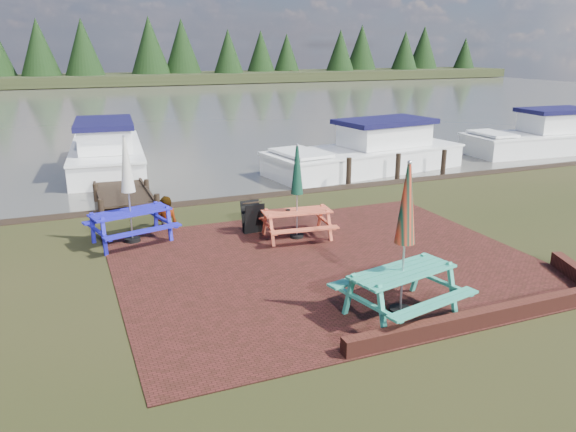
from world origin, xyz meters
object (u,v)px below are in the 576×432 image
at_px(boat_jetty, 107,153).
at_px(boat_near, 369,155).
at_px(boat_far, 542,139).
at_px(person, 165,197).
at_px(jetty, 114,176).
at_px(picnic_table_teal, 403,264).
at_px(chalkboard, 253,217).
at_px(picnic_table_red, 297,206).
at_px(picnic_table_blue, 130,206).

relative_size(boat_jetty, boat_near, 0.95).
xyz_separation_m(boat_jetty, boat_far, (19.02, -3.77, -0.01)).
xyz_separation_m(boat_near, person, (-8.94, -4.83, 0.37)).
distance_m(jetty, boat_far, 19.06).
relative_size(jetty, boat_near, 1.08).
distance_m(picnic_table_teal, jetty, 13.48).
bearing_deg(boat_far, chalkboard, 114.65).
bearing_deg(boat_far, picnic_table_red, 118.23).
bearing_deg(picnic_table_teal, person, 101.42).
relative_size(chalkboard, person, 0.49).
relative_size(boat_jetty, boat_far, 1.11).
xyz_separation_m(picnic_table_red, boat_jetty, (-3.54, 11.09, -0.35)).
bearing_deg(chalkboard, picnic_table_red, -44.18).
height_order(jetty, boat_near, boat_near).
bearing_deg(boat_jetty, picnic_table_blue, -86.75).
bearing_deg(boat_jetty, boat_far, -6.20).
distance_m(picnic_table_red, boat_near, 9.27).
bearing_deg(person, boat_near, -149.55).
distance_m(picnic_table_teal, boat_jetty, 16.02).
relative_size(picnic_table_red, boat_far, 0.32).
distance_m(picnic_table_blue, boat_near, 11.48).
bearing_deg(picnic_table_teal, picnic_table_red, 78.78).
height_order(picnic_table_blue, person, picnic_table_blue).
bearing_deg(boat_jetty, chalkboard, -70.56).
height_order(chalkboard, person, person).
bearing_deg(boat_jetty, picnic_table_red, -67.29).
xyz_separation_m(picnic_table_teal, boat_jetty, (-3.63, 15.59, -0.49)).
xyz_separation_m(jetty, boat_near, (9.63, -1.46, 0.34)).
xyz_separation_m(picnic_table_red, boat_far, (15.48, 7.32, -0.36)).
bearing_deg(boat_near, boat_jetty, 58.41).
distance_m(boat_jetty, boat_far, 19.39).
relative_size(picnic_table_red, boat_near, 0.28).
distance_m(picnic_table_teal, picnic_table_blue, 6.97).
relative_size(picnic_table_blue, chalkboard, 3.18).
bearing_deg(picnic_table_red, boat_jetty, 113.83).
relative_size(chalkboard, boat_far, 0.11).
height_order(picnic_table_red, boat_far, picnic_table_red).
bearing_deg(picnic_table_red, picnic_table_teal, -82.67).
height_order(picnic_table_teal, boat_jetty, picnic_table_teal).
height_order(picnic_table_red, person, picnic_table_red).
distance_m(picnic_table_red, boat_jetty, 11.64).
xyz_separation_m(chalkboard, boat_far, (16.37, 6.52, 0.04)).
xyz_separation_m(picnic_table_red, boat_near, (6.09, 6.99, -0.37)).
bearing_deg(picnic_table_blue, chalkboard, -23.46).
height_order(picnic_table_blue, boat_jetty, picnic_table_blue).
relative_size(chalkboard, boat_jetty, 0.10).
distance_m(boat_jetty, person, 8.97).
height_order(boat_jetty, person, boat_jetty).
xyz_separation_m(chalkboard, person, (-1.96, 1.36, 0.40)).
bearing_deg(boat_jetty, boat_near, -18.06).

